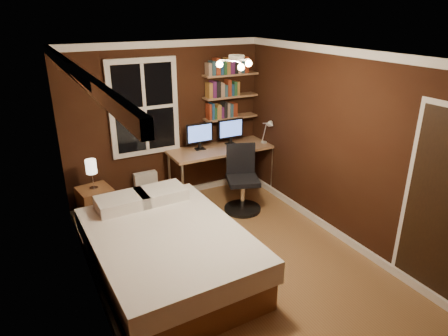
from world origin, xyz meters
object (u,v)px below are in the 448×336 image
nightstand (96,206)px  monitor_left (200,137)px  monitor_right (231,132)px  desk_lamp (267,131)px  desk (222,151)px  bed (167,252)px  office_chair (242,186)px  bedside_lamp (92,174)px  radiator (146,188)px

nightstand → monitor_left: size_ratio=1.22×
monitor_right → monitor_left: bearing=180.0°
nightstand → desk_lamp: bearing=-12.8°
desk → monitor_right: size_ratio=3.90×
bed → nightstand: (-0.47, 1.68, -0.05)m
nightstand → monitor_right: 2.40m
desk → monitor_left: 0.45m
nightstand → office_chair: 2.18m
bedside_lamp → monitor_right: monitor_right is taller
nightstand → bed: bearing=-83.3°
desk → monitor_left: (-0.35, 0.09, 0.27)m
bed → bedside_lamp: bedside_lamp is taller
bed → monitor_right: monitor_right is taller
bed → monitor_right: (1.80, 1.77, 0.73)m
monitor_left → monitor_right: 0.56m
nightstand → office_chair: (2.09, -0.62, 0.12)m
radiator → office_chair: bearing=-34.6°
radiator → monitor_right: size_ratio=1.20×
desk → office_chair: size_ratio=1.71×
bed → radiator: bed is taller
desk → monitor_right: (0.21, 0.09, 0.27)m
bedside_lamp → monitor_left: size_ratio=0.97×
nightstand → bedside_lamp: bearing=0.0°
bedside_lamp → desk: size_ratio=0.25×
monitor_right → nightstand: bearing=-177.6°
nightstand → bedside_lamp: bedside_lamp is taller
bedside_lamp → office_chair: (2.09, -0.62, -0.37)m
bed → radiator: bearing=77.4°
desk_lamp → bed: bearing=-147.4°
desk → desk_lamp: bearing=-14.6°
desk_lamp → office_chair: size_ratio=0.43×
desk → monitor_right: monitor_right is taller
bedside_lamp → desk: bearing=0.2°
bed → monitor_right: size_ratio=5.04×
nightstand → office_chair: office_chair is taller
desk_lamp → monitor_left: bearing=165.6°
bedside_lamp → desk: (2.06, 0.01, 0.01)m
monitor_left → desk_lamp: bearing=-14.4°
office_chair → bed: bearing=-127.5°
radiator → desk_lamp: bearing=-12.5°
bed → nightstand: 1.74m
nightstand → bedside_lamp: size_ratio=1.26×
monitor_left → bedside_lamp: bearing=-176.8°
desk → desk_lamp: desk_lamp is taller
bed → nightstand: bearing=103.7°
bed → desk_lamp: bearing=30.6°
bedside_lamp → desk: 2.06m
bedside_lamp → office_chair: 2.21m
bedside_lamp → office_chair: office_chair is taller
desk → desk_lamp: size_ratio=3.98×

